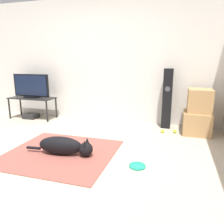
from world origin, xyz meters
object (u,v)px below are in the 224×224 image
Objects in this scene: floor_speaker at (167,99)px; tv at (31,86)px; cardboard_box_upper at (200,101)px; tennis_ball_by_boxes at (162,131)px; tv_stand at (32,100)px; dog at (65,146)px; cardboard_box_lower at (197,123)px; game_console at (31,116)px; tennis_ball_near_speaker at (175,131)px; frisbee at (137,166)px.

tv is at bearing -177.22° from floor_speaker.
cardboard_box_upper is 6.43× the size of tennis_ball_by_boxes.
dog is at bearing -43.57° from tv_stand.
tv is (-3.49, 0.08, 0.53)m from cardboard_box_lower.
game_console is (-1.73, 1.58, -0.08)m from dog.
game_console is at bearing 177.18° from tennis_ball_near_speaker.
dog is 0.95× the size of tv_stand.
game_console is at bearing 179.18° from cardboard_box_upper.
cardboard_box_lower is 1.17× the size of cardboard_box_upper.
frisbee is 1.45m from tennis_ball_by_boxes.
floor_speaker reaches higher than frisbee.
cardboard_box_upper is 3.60m from game_console.
tv_stand is at bearing 178.93° from cardboard_box_upper.
tennis_ball_by_boxes is at bearing -166.83° from tennis_ball_near_speaker.
tennis_ball_by_boxes is (0.20, 1.43, 0.02)m from frisbee.
cardboard_box_lower is at bearing 63.59° from frisbee.
tv is at bearing 178.62° from cardboard_box_lower.
dog is 1.85m from tennis_ball_by_boxes.
game_console is (-2.96, 0.21, 0.02)m from tennis_ball_by_boxes.
dog is at bearing -139.96° from cardboard_box_upper.
tv_stand is 15.56× the size of tennis_ball_by_boxes.
frisbee is 1.90m from floor_speaker.
cardboard_box_upper is (1.82, 1.53, 0.47)m from dog.
tv_stand reaches higher than tennis_ball_near_speaker.
cardboard_box_lower reaches higher than frisbee.
floor_speaker is (-0.56, 0.21, -0.03)m from cardboard_box_upper.
cardboard_box_lower is 0.40m from cardboard_box_upper.
cardboard_box_upper is at bearing -20.54° from floor_speaker.
tv reaches higher than tv_stand.
tv is at bearing 136.38° from dog.
cardboard_box_lower is 3.53m from tv.
cardboard_box_lower is (0.78, 1.57, 0.19)m from frisbee.
floor_speaker is 1.31× the size of tv.
cardboard_box_lower is 7.51× the size of tennis_ball_by_boxes.
dog is 4.68× the size of frisbee.
dog is at bearing -125.87° from floor_speaker.
tennis_ball_near_speaker is at bearing -2.82° from game_console.
tv reaches higher than dog.
dog is 2.03m from tennis_ball_near_speaker.
tennis_ball_by_boxes is at bearing -165.42° from cardboard_box_upper.
tv reaches higher than cardboard_box_lower.
tv is (-1.68, 1.60, 0.60)m from dog.
tv reaches higher than game_console.
frisbee is at bearing -97.42° from floor_speaker.
tv_stand is at bearing -90.00° from tv.
dog is 14.79× the size of tennis_ball_by_boxes.
tennis_ball_near_speaker is at bearing 44.73° from dog.
tv_stand is 0.31m from tv.
tv_stand is 2.94m from tennis_ball_by_boxes.
tv_stand is at bearing 176.87° from tennis_ball_near_speaker.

